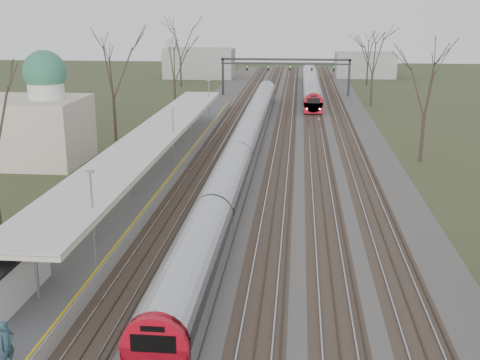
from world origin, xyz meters
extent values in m
cube|color=#474442|center=(0.00, 55.00, 0.05)|extent=(24.00, 160.00, 0.10)
cube|color=#4C3828|center=(-6.00, 55.00, 0.09)|extent=(2.60, 160.00, 0.06)
cube|color=gray|center=(-6.72, 55.00, 0.16)|extent=(0.07, 160.00, 0.12)
cube|color=gray|center=(-5.28, 55.00, 0.16)|extent=(0.07, 160.00, 0.12)
cube|color=#4C3828|center=(-2.50, 55.00, 0.09)|extent=(2.60, 160.00, 0.06)
cube|color=gray|center=(-3.22, 55.00, 0.16)|extent=(0.07, 160.00, 0.12)
cube|color=gray|center=(-1.78, 55.00, 0.16)|extent=(0.07, 160.00, 0.12)
cube|color=#4C3828|center=(1.00, 55.00, 0.09)|extent=(2.60, 160.00, 0.06)
cube|color=gray|center=(0.28, 55.00, 0.16)|extent=(0.07, 160.00, 0.12)
cube|color=gray|center=(1.72, 55.00, 0.16)|extent=(0.07, 160.00, 0.12)
cube|color=#4C3828|center=(4.50, 55.00, 0.09)|extent=(2.60, 160.00, 0.06)
cube|color=gray|center=(3.78, 55.00, 0.16)|extent=(0.07, 160.00, 0.12)
cube|color=gray|center=(5.22, 55.00, 0.16)|extent=(0.07, 160.00, 0.12)
cube|color=#4C3828|center=(8.00, 55.00, 0.09)|extent=(2.60, 160.00, 0.06)
cube|color=gray|center=(7.28, 55.00, 0.16)|extent=(0.07, 160.00, 0.12)
cube|color=gray|center=(8.72, 55.00, 0.16)|extent=(0.07, 160.00, 0.12)
cube|color=#9E9B93|center=(-9.05, 37.50, 0.50)|extent=(3.50, 69.00, 1.00)
cylinder|color=slate|center=(-9.05, 10.00, 2.50)|extent=(0.14, 0.14, 3.00)
cylinder|color=slate|center=(-9.05, 18.00, 2.50)|extent=(0.14, 0.14, 3.00)
cylinder|color=slate|center=(-9.05, 26.00, 2.50)|extent=(0.14, 0.14, 3.00)
cylinder|color=slate|center=(-9.05, 34.00, 2.50)|extent=(0.14, 0.14, 3.00)
cylinder|color=slate|center=(-9.05, 42.00, 2.50)|extent=(0.14, 0.14, 3.00)
cylinder|color=slate|center=(-9.05, 50.00, 2.50)|extent=(0.14, 0.14, 3.00)
cube|color=silver|center=(-9.05, 33.00, 4.05)|extent=(4.10, 50.00, 0.12)
cube|color=beige|center=(-9.05, 33.00, 3.88)|extent=(4.10, 50.00, 0.25)
cube|color=beige|center=(-22.00, 38.00, 3.00)|extent=(10.00, 8.00, 6.00)
cylinder|color=silver|center=(-20.00, 38.00, 7.20)|extent=(3.20, 3.20, 2.50)
sphere|color=#286549|center=(-20.00, 38.00, 8.40)|extent=(3.80, 3.80, 3.80)
cube|color=black|center=(-10.00, 85.00, 3.00)|extent=(0.35, 0.35, 6.00)
cube|color=black|center=(10.50, 85.00, 3.00)|extent=(0.35, 0.35, 6.00)
cube|color=black|center=(0.25, 85.00, 5.90)|extent=(21.00, 0.35, 0.35)
cube|color=black|center=(0.25, 85.00, 5.20)|extent=(21.00, 0.25, 0.25)
cube|color=black|center=(-6.00, 84.80, 4.50)|extent=(0.32, 0.22, 0.85)
sphere|color=#0CFF19|center=(-6.00, 84.66, 4.75)|extent=(0.16, 0.16, 0.16)
cube|color=black|center=(-2.50, 84.80, 4.50)|extent=(0.32, 0.22, 0.85)
sphere|color=#0CFF19|center=(-2.50, 84.66, 4.75)|extent=(0.16, 0.16, 0.16)
cube|color=black|center=(1.00, 84.80, 4.50)|extent=(0.32, 0.22, 0.85)
sphere|color=#0CFF19|center=(1.00, 84.66, 4.75)|extent=(0.16, 0.16, 0.16)
cube|color=black|center=(4.50, 84.80, 4.50)|extent=(0.32, 0.22, 0.85)
sphere|color=#0CFF19|center=(4.50, 84.66, 4.75)|extent=(0.16, 0.16, 0.16)
cube|color=black|center=(8.00, 84.80, 4.50)|extent=(0.32, 0.22, 0.85)
sphere|color=#0CFF19|center=(8.00, 84.66, 4.75)|extent=(0.16, 0.16, 0.16)
cylinder|color=#2D231C|center=(-17.00, 48.00, 2.48)|extent=(0.30, 0.30, 4.95)
cylinder|color=#2D231C|center=(14.00, 42.00, 2.25)|extent=(0.30, 0.30, 4.50)
cube|color=#A0A2AA|center=(-2.50, 42.70, 1.10)|extent=(2.55, 75.00, 1.60)
cylinder|color=#A0A2AA|center=(-2.50, 42.70, 1.75)|extent=(2.60, 74.70, 2.60)
cube|color=black|center=(-2.50, 42.70, 1.85)|extent=(2.62, 74.40, 0.55)
cylinder|color=#AF0A1A|center=(-2.50, 5.35, 1.75)|extent=(2.60, 0.60, 2.60)
cube|color=black|center=(-2.50, 5.08, 2.05)|extent=(1.70, 0.12, 0.70)
cube|color=black|center=(-2.50, 42.70, 0.17)|extent=(1.80, 74.00, 0.35)
cube|color=#A0A2AA|center=(4.50, 88.81, 1.10)|extent=(2.55, 45.00, 1.60)
cylinder|color=#A0A2AA|center=(4.50, 88.81, 1.75)|extent=(2.60, 44.70, 2.60)
cube|color=black|center=(4.50, 88.81, 1.85)|extent=(2.62, 44.40, 0.55)
cube|color=#AF0A1A|center=(4.50, 66.41, 1.05)|extent=(2.55, 0.50, 1.50)
cylinder|color=#AF0A1A|center=(4.50, 66.46, 1.75)|extent=(2.60, 0.60, 2.60)
cube|color=black|center=(4.50, 66.19, 2.05)|extent=(1.70, 0.12, 0.70)
sphere|color=white|center=(3.65, 66.21, 0.95)|extent=(0.22, 0.22, 0.22)
sphere|color=white|center=(5.35, 66.21, 0.95)|extent=(0.22, 0.22, 0.22)
cube|color=black|center=(4.50, 88.81, 0.17)|extent=(1.80, 44.00, 0.35)
imported|color=#294351|center=(-7.86, 4.61, 1.95)|extent=(0.67, 0.81, 1.90)
camera|label=1|loc=(2.54, -13.92, 13.78)|focal=45.00mm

